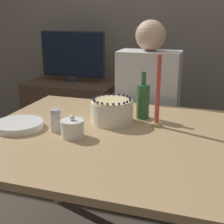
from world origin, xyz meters
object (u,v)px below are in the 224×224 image
object	(u,v)px
person_man_blue_shirt	(147,126)
cake	(112,111)
tv_monitor	(72,56)
candle	(158,97)
bottle	(143,101)
sugar_shaker	(56,120)
sugar_bowl	(72,128)

from	to	relation	value
person_man_blue_shirt	cake	bearing A→B (deg)	83.14
tv_monitor	cake	bearing A→B (deg)	-55.71
candle	bottle	distance (m)	0.15
sugar_shaker	candle	bearing A→B (deg)	26.25
cake	person_man_blue_shirt	bearing A→B (deg)	83.14
sugar_shaker	cake	bearing A→B (deg)	43.67
candle	bottle	world-z (taller)	candle
sugar_shaker	tv_monitor	world-z (taller)	tv_monitor
cake	bottle	distance (m)	0.18
cake	person_man_blue_shirt	distance (m)	0.65
cake	sugar_shaker	distance (m)	0.29
sugar_bowl	sugar_shaker	world-z (taller)	sugar_shaker
bottle	person_man_blue_shirt	distance (m)	0.57
cake	bottle	world-z (taller)	bottle
sugar_bowl	tv_monitor	size ratio (longest dim) A/B	0.19
person_man_blue_shirt	tv_monitor	distance (m)	0.92
sugar_bowl	sugar_shaker	bearing A→B (deg)	158.94
sugar_bowl	bottle	distance (m)	0.43
cake	tv_monitor	bearing A→B (deg)	124.29
sugar_shaker	bottle	xyz separation A→B (m)	(0.34, 0.32, 0.04)
sugar_shaker	person_man_blue_shirt	bearing A→B (deg)	70.27
person_man_blue_shirt	bottle	bearing A→B (deg)	97.62
sugar_shaker	candle	xyz separation A→B (m)	(0.44, 0.21, 0.09)
sugar_bowl	sugar_shaker	xyz separation A→B (m)	(-0.10, 0.04, 0.01)
bottle	tv_monitor	bearing A→B (deg)	132.95
cake	sugar_shaker	world-z (taller)	cake
cake	bottle	bearing A→B (deg)	40.80
cake	person_man_blue_shirt	world-z (taller)	person_man_blue_shirt
candle	bottle	bearing A→B (deg)	132.21
bottle	tv_monitor	xyz separation A→B (m)	(-0.79, 0.85, 0.10)
candle	sugar_shaker	bearing A→B (deg)	-153.75
sugar_shaker	tv_monitor	size ratio (longest dim) A/B	0.19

